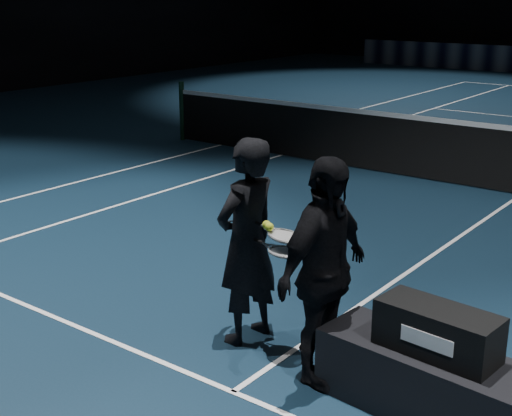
{
  "coord_description": "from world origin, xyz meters",
  "views": [
    {
      "loc": [
        2.82,
        -9.85,
        2.74
      ],
      "look_at": [
        -0.28,
        -5.76,
        1.17
      ],
      "focal_mm": 50.0,
      "sensor_mm": 36.0,
      "label": 1
    }
  ],
  "objects_px": {
    "racket_bag": "(438,331)",
    "player_bench": "(433,385)",
    "player_b": "(324,273)",
    "tennis_balls": "(269,224)",
    "player_a": "(247,242)",
    "racket_lower": "(285,252)",
    "racket_upper": "(285,236)"
  },
  "relations": [
    {
      "from": "player_bench",
      "to": "tennis_balls",
      "type": "xyz_separation_m",
      "value": [
        -1.42,
        0.09,
        0.81
      ]
    },
    {
      "from": "racket_lower",
      "to": "tennis_balls",
      "type": "bearing_deg",
      "value": 178.53
    },
    {
      "from": "racket_bag",
      "to": "tennis_balls",
      "type": "bearing_deg",
      "value": -178.27
    },
    {
      "from": "player_bench",
      "to": "racket_bag",
      "type": "bearing_deg",
      "value": 0.0
    },
    {
      "from": "racket_bag",
      "to": "racket_upper",
      "type": "distance_m",
      "value": 1.33
    },
    {
      "from": "player_b",
      "to": "player_bench",
      "type": "bearing_deg",
      "value": -84.85
    },
    {
      "from": "player_bench",
      "to": "tennis_balls",
      "type": "distance_m",
      "value": 1.64
    },
    {
      "from": "player_a",
      "to": "racket_lower",
      "type": "bearing_deg",
      "value": 82.52
    },
    {
      "from": "racket_upper",
      "to": "tennis_balls",
      "type": "distance_m",
      "value": 0.16
    },
    {
      "from": "player_a",
      "to": "racket_upper",
      "type": "distance_m",
      "value": 0.43
    },
    {
      "from": "racket_bag",
      "to": "player_a",
      "type": "xyz_separation_m",
      "value": [
        -1.67,
        0.15,
        0.21
      ]
    },
    {
      "from": "player_a",
      "to": "racket_upper",
      "type": "relative_size",
      "value": 2.46
    },
    {
      "from": "player_b",
      "to": "player_a",
      "type": "bearing_deg",
      "value": 79.51
    },
    {
      "from": "player_bench",
      "to": "racket_lower",
      "type": "xyz_separation_m",
      "value": [
        -1.23,
        0.05,
        0.64
      ]
    },
    {
      "from": "racket_lower",
      "to": "racket_upper",
      "type": "xyz_separation_m",
      "value": [
        -0.04,
        0.05,
        0.1
      ]
    },
    {
      "from": "player_b",
      "to": "racket_lower",
      "type": "bearing_deg",
      "value": 79.51
    },
    {
      "from": "player_a",
      "to": "player_b",
      "type": "relative_size",
      "value": 1.0
    },
    {
      "from": "racket_lower",
      "to": "tennis_balls",
      "type": "relative_size",
      "value": 5.67
    },
    {
      "from": "player_a",
      "to": "racket_lower",
      "type": "xyz_separation_m",
      "value": [
        0.44,
        -0.1,
        0.04
      ]
    },
    {
      "from": "player_bench",
      "to": "racket_upper",
      "type": "height_order",
      "value": "racket_upper"
    },
    {
      "from": "player_b",
      "to": "racket_lower",
      "type": "distance_m",
      "value": 0.4
    },
    {
      "from": "player_b",
      "to": "tennis_balls",
      "type": "distance_m",
      "value": 0.63
    },
    {
      "from": "racket_bag",
      "to": "racket_lower",
      "type": "relative_size",
      "value": 1.16
    },
    {
      "from": "player_a",
      "to": "racket_lower",
      "type": "relative_size",
      "value": 2.46
    },
    {
      "from": "racket_bag",
      "to": "racket_upper",
      "type": "xyz_separation_m",
      "value": [
        -1.27,
        0.1,
        0.35
      ]
    },
    {
      "from": "player_bench",
      "to": "player_a",
      "type": "bearing_deg",
      "value": -179.46
    },
    {
      "from": "racket_bag",
      "to": "player_bench",
      "type": "bearing_deg",
      "value": 0.0
    },
    {
      "from": "racket_bag",
      "to": "player_a",
      "type": "bearing_deg",
      "value": -179.46
    },
    {
      "from": "player_a",
      "to": "tennis_balls",
      "type": "xyz_separation_m",
      "value": [
        0.25,
        -0.05,
        0.21
      ]
    },
    {
      "from": "racket_lower",
      "to": "tennis_balls",
      "type": "xyz_separation_m",
      "value": [
        -0.19,
        0.05,
        0.17
      ]
    },
    {
      "from": "player_bench",
      "to": "player_a",
      "type": "xyz_separation_m",
      "value": [
        -1.67,
        0.15,
        0.6
      ]
    },
    {
      "from": "player_b",
      "to": "tennis_balls",
      "type": "relative_size",
      "value": 13.96
    }
  ]
}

